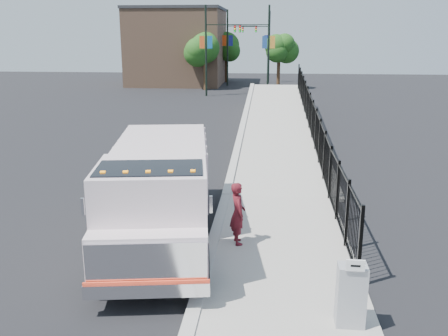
{
  "coord_description": "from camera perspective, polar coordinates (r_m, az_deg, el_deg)",
  "views": [
    {
      "loc": [
        1.46,
        -12.55,
        5.62
      ],
      "look_at": [
        0.11,
        2.0,
        1.65
      ],
      "focal_mm": 40.0,
      "sensor_mm": 36.0,
      "label": 1
    }
  ],
  "objects": [
    {
      "name": "utility_cabinet",
      "position": [
        10.18,
        14.31,
        -13.91
      ],
      "size": [
        0.55,
        0.4,
        1.25
      ],
      "primitive_type": "cube",
      "color": "gray",
      "rests_on": "sidewalk"
    },
    {
      "name": "building",
      "position": [
        57.54,
        -5.31,
        13.53
      ],
      "size": [
        10.0,
        10.0,
        8.0
      ],
      "primitive_type": "cube",
      "color": "#8C664C",
      "rests_on": "ground"
    },
    {
      "name": "sidewalk",
      "position": [
        11.94,
        7.08,
        -12.67
      ],
      "size": [
        3.55,
        12.0,
        0.12
      ],
      "primitive_type": "cube",
      "color": "#9E998E",
      "rests_on": "ground"
    },
    {
      "name": "tree_2",
      "position": [
        59.17,
        0.28,
        13.6
      ],
      "size": [
        3.0,
        3.0,
        5.5
      ],
      "color": "#382314",
      "rests_on": "ground"
    },
    {
      "name": "light_pole_0",
      "position": [
        45.99,
        -1.69,
        13.64
      ],
      "size": [
        3.77,
        0.22,
        8.0
      ],
      "color": "black",
      "rests_on": "ground"
    },
    {
      "name": "worker",
      "position": [
        13.34,
        1.58,
        -5.19
      ],
      "size": [
        0.56,
        0.71,
        1.7
      ],
      "primitive_type": "imported",
      "rotation": [
        0.0,
        0.0,
        1.85
      ],
      "color": "#55121A",
      "rests_on": "sidewalk"
    },
    {
      "name": "tree_1",
      "position": [
        52.12,
        6.31,
        13.25
      ],
      "size": [
        2.32,
        2.32,
        5.16
      ],
      "color": "#382314",
      "rests_on": "ground"
    },
    {
      "name": "truck",
      "position": [
        13.68,
        -7.45,
        -2.19
      ],
      "size": [
        3.72,
        8.37,
        2.77
      ],
      "rotation": [
        0.0,
        0.0,
        0.15
      ],
      "color": "black",
      "rests_on": "ground"
    },
    {
      "name": "ramp",
      "position": [
        29.11,
        6.53,
        3.98
      ],
      "size": [
        3.95,
        24.06,
        3.19
      ],
      "primitive_type": "cube",
      "rotation": [
        0.06,
        0.0,
        0.0
      ],
      "color": "#9E998E",
      "rests_on": "ground"
    },
    {
      "name": "light_pole_1",
      "position": [
        46.29,
        4.72,
        13.61
      ],
      "size": [
        3.78,
        0.22,
        8.0
      ],
      "color": "black",
      "rests_on": "ground"
    },
    {
      "name": "iron_fence",
      "position": [
        25.09,
        10.01,
        4.13
      ],
      "size": [
        0.1,
        28.0,
        1.8
      ],
      "primitive_type": "cube",
      "color": "black",
      "rests_on": "ground"
    },
    {
      "name": "light_pole_3",
      "position": [
        59.0,
        4.88,
        13.94
      ],
      "size": [
        3.77,
        0.22,
        8.0
      ],
      "color": "black",
      "rests_on": "ground"
    },
    {
      "name": "light_pole_2",
      "position": [
        55.26,
        0.73,
        13.91
      ],
      "size": [
        3.78,
        0.22,
        8.0
      ],
      "color": "black",
      "rests_on": "ground"
    },
    {
      "name": "curb",
      "position": [
        12.01,
        -2.35,
        -12.27
      ],
      "size": [
        0.3,
        12.0,
        0.16
      ],
      "primitive_type": "cube",
      "color": "#ADAAA3",
      "rests_on": "ground"
    },
    {
      "name": "arrow_sign",
      "position": [
        9.65,
        14.79,
        -10.72
      ],
      "size": [
        0.35,
        0.04,
        0.22
      ],
      "primitive_type": "cube",
      "color": "white",
      "rests_on": "utility_cabinet"
    },
    {
      "name": "tree_0",
      "position": [
        50.86,
        -2.18,
        13.34
      ],
      "size": [
        3.08,
        3.08,
        5.54
      ],
      "color": "#382314",
      "rests_on": "ground"
    },
    {
      "name": "ground",
      "position": [
        13.83,
        -1.24,
        -8.76
      ],
      "size": [
        120.0,
        120.0,
        0.0
      ],
      "primitive_type": "plane",
      "color": "black",
      "rests_on": "ground"
    }
  ]
}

